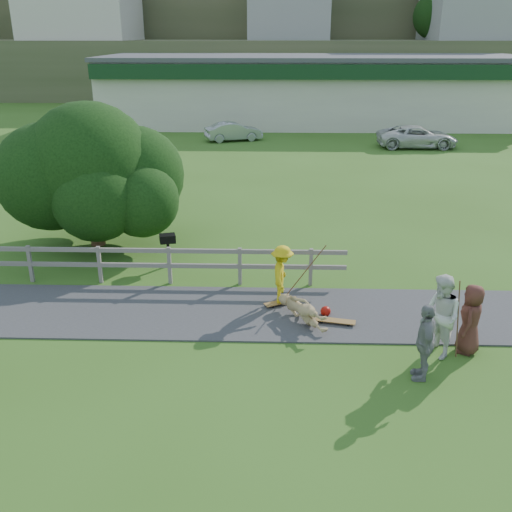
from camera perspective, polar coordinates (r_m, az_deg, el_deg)
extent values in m
plane|color=#355D1A|center=(13.38, -2.41, -8.63)|extent=(260.00, 260.00, 0.00)
cube|color=#343437|center=(14.69, -2.00, -5.63)|extent=(34.00, 3.00, 0.04)
cube|color=slate|center=(17.49, -21.64, -0.74)|extent=(0.10, 0.10, 1.10)
cube|color=slate|center=(16.81, -15.37, -0.84)|extent=(0.10, 0.10, 1.10)
cube|color=slate|center=(16.33, -8.64, -0.95)|extent=(0.10, 0.10, 1.10)
cube|color=slate|center=(16.10, -1.62, -1.04)|extent=(0.10, 0.10, 1.10)
cube|color=slate|center=(16.11, 5.50, -1.12)|extent=(0.10, 0.10, 1.10)
cube|color=slate|center=(16.80, -17.15, 0.60)|extent=(15.00, 0.08, 0.12)
cube|color=slate|center=(16.96, -16.98, -0.82)|extent=(15.00, 0.08, 0.12)
cube|color=silver|center=(46.85, 5.76, 16.03)|extent=(32.00, 10.00, 4.80)
cube|color=#14371A|center=(41.54, 6.33, 17.83)|extent=(32.00, 0.60, 1.00)
cube|color=#4C4C51|center=(46.69, 5.88, 19.15)|extent=(32.50, 10.50, 0.30)
cube|color=#444F2E|center=(66.66, 1.03, 18.21)|extent=(220.00, 14.00, 6.00)
cube|color=silver|center=(66.62, 1.07, 23.80)|extent=(10.00, 9.00, 7.00)
cube|color=#444F2E|center=(79.56, 1.18, 21.25)|extent=(220.00, 14.00, 13.00)
cube|color=#444F2E|center=(92.64, 1.31, 23.74)|extent=(220.00, 14.00, 21.00)
imported|color=gold|center=(14.76, 2.62, -2.23)|extent=(0.64, 1.04, 1.56)
imported|color=tan|center=(14.15, 4.70, -5.46)|extent=(1.71, 1.28, 0.64)
imported|color=silver|center=(13.08, 18.01, -5.79)|extent=(0.93, 1.08, 1.90)
imported|color=gray|center=(12.20, 16.50, -8.24)|extent=(0.52, 1.02, 1.68)
imported|color=#542921|center=(13.50, 20.68, -5.93)|extent=(0.79, 0.93, 1.62)
imported|color=#A0A3A8|center=(38.68, -2.26, 12.33)|extent=(3.95, 2.47, 1.23)
imported|color=silver|center=(37.61, 15.82, 11.41)|extent=(4.91, 2.28, 1.36)
sphere|color=#9D1008|center=(14.59, 6.98, -5.51)|extent=(0.26, 0.26, 0.26)
cylinder|color=brown|center=(15.08, 4.89, -1.07)|extent=(0.03, 0.03, 1.90)
cylinder|color=brown|center=(13.13, 19.54, -6.01)|extent=(0.03, 0.03, 1.84)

